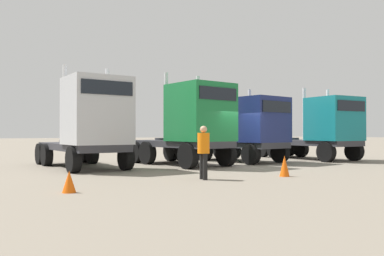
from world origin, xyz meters
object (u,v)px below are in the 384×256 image
(semi_truck_navy, at_px, (249,128))
(semi_truck_teal, at_px, (323,128))
(traffic_cone_near, at_px, (69,182))
(visitor_in_hivis, at_px, (203,148))
(semi_truck_silver, at_px, (91,123))
(traffic_cone_mid, at_px, (284,166))
(semi_truck_green, at_px, (193,123))

(semi_truck_navy, relative_size, semi_truck_teal, 0.94)
(traffic_cone_near, bearing_deg, semi_truck_navy, 32.98)
(visitor_in_hivis, height_order, traffic_cone_near, visitor_in_hivis)
(semi_truck_silver, bearing_deg, traffic_cone_mid, 36.18)
(visitor_in_hivis, bearing_deg, semi_truck_silver, 121.66)
(semi_truck_teal, xyz_separation_m, traffic_cone_mid, (-7.44, -5.68, -1.42))
(semi_truck_teal, bearing_deg, visitor_in_hivis, -66.55)
(semi_truck_teal, distance_m, traffic_cone_near, 16.27)
(semi_truck_navy, relative_size, visitor_in_hivis, 3.44)
(semi_truck_green, distance_m, semi_truck_navy, 3.77)
(traffic_cone_mid, bearing_deg, semi_truck_navy, 65.87)
(semi_truck_green, bearing_deg, semi_truck_teal, 80.98)
(semi_truck_green, xyz_separation_m, visitor_in_hivis, (-2.08, -4.90, -0.95))
(semi_truck_green, height_order, traffic_cone_mid, semi_truck_green)
(traffic_cone_mid, bearing_deg, visitor_in_hivis, 170.93)
(semi_truck_silver, relative_size, traffic_cone_mid, 8.79)
(semi_truck_green, distance_m, traffic_cone_mid, 5.69)
(semi_truck_navy, distance_m, semi_truck_teal, 4.71)
(semi_truck_green, xyz_separation_m, traffic_cone_near, (-6.59, -5.90, -1.70))
(semi_truck_navy, distance_m, traffic_cone_near, 12.34)
(semi_truck_green, distance_m, traffic_cone_near, 9.01)
(semi_truck_silver, xyz_separation_m, semi_truck_green, (4.61, -0.47, 0.04))
(traffic_cone_mid, bearing_deg, traffic_cone_near, -176.07)
(semi_truck_teal, relative_size, traffic_cone_mid, 8.71)
(semi_truck_navy, xyz_separation_m, visitor_in_hivis, (-5.77, -5.67, -0.74))
(semi_truck_teal, distance_m, visitor_in_hivis, 11.70)
(semi_truck_navy, xyz_separation_m, traffic_cone_near, (-10.28, -6.67, -1.49))
(semi_truck_teal, distance_m, traffic_cone_mid, 9.47)
(semi_truck_silver, distance_m, traffic_cone_near, 6.87)
(semi_truck_navy, xyz_separation_m, traffic_cone_mid, (-2.76, -6.15, -1.40))
(semi_truck_green, bearing_deg, semi_truck_silver, -106.90)
(semi_truck_green, height_order, semi_truck_navy, semi_truck_green)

